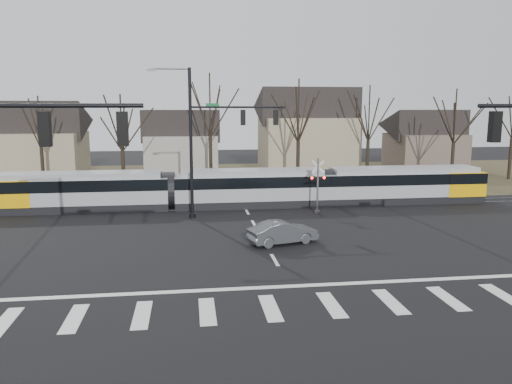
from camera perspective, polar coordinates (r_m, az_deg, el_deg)
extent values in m
plane|color=black|center=(23.41, 2.99, -9.21)|extent=(140.00, 140.00, 0.00)
cube|color=#38331E|center=(54.46, -3.24, 1.59)|extent=(140.00, 28.00, 0.01)
cube|color=silver|center=(20.41, -26.81, -13.12)|extent=(0.60, 2.60, 0.01)
cube|color=silver|center=(19.76, -20.04, -13.41)|extent=(0.60, 2.60, 0.01)
cube|color=silver|center=(19.39, -12.90, -13.51)|extent=(0.60, 2.60, 0.01)
cube|color=silver|center=(19.31, -5.59, -13.40)|extent=(0.60, 2.60, 0.01)
cube|color=silver|center=(19.52, 1.65, -13.09)|extent=(0.60, 2.60, 0.01)
cube|color=silver|center=(20.03, 8.61, -12.60)|extent=(0.60, 2.60, 0.01)
cube|color=silver|center=(20.80, 15.12, -11.98)|extent=(0.60, 2.60, 0.01)
cube|color=silver|center=(21.81, 21.06, -11.27)|extent=(0.60, 2.60, 0.01)
cube|color=silver|center=(23.02, 26.40, -10.54)|extent=(0.60, 2.60, 0.01)
cube|color=silver|center=(21.74, 3.88, -10.69)|extent=(28.00, 0.35, 0.01)
cube|color=silver|center=(25.28, 2.14, -7.75)|extent=(0.18, 2.00, 0.01)
cube|color=silver|center=(29.07, 0.79, -5.44)|extent=(0.18, 2.00, 0.01)
cube|color=silver|center=(32.92, -0.23, -3.65)|extent=(0.18, 2.00, 0.01)
cube|color=silver|center=(36.79, -1.04, -2.25)|extent=(0.18, 2.00, 0.01)
cube|color=silver|center=(40.69, -1.70, -1.11)|extent=(0.18, 2.00, 0.01)
cube|color=silver|center=(44.61, -2.23, -0.17)|extent=(0.18, 2.00, 0.01)
cube|color=silver|center=(48.54, -2.68, 0.62)|extent=(0.18, 2.00, 0.01)
cube|color=silver|center=(52.48, -3.07, 1.29)|extent=(0.18, 2.00, 0.01)
cube|color=#59595E|center=(37.86, -1.24, -1.87)|extent=(90.00, 0.12, 0.06)
cube|color=#59595E|center=(39.22, -1.47, -1.47)|extent=(90.00, 0.12, 0.06)
cube|color=gray|center=(39.09, -19.36, 0.04)|extent=(12.77, 2.75, 2.87)
cube|color=black|center=(39.00, -19.41, 0.88)|extent=(12.79, 2.79, 0.84)
cube|color=#F3AE07|center=(40.33, -26.08, 0.01)|extent=(3.14, 2.81, 1.92)
cube|color=gray|center=(38.56, -0.45, 0.46)|extent=(11.79, 2.75, 2.87)
cube|color=black|center=(38.48, -0.45, 1.31)|extent=(11.81, 2.79, 0.84)
cube|color=gray|center=(41.90, 16.46, 0.79)|extent=(12.77, 2.75, 2.87)
cube|color=black|center=(41.82, 16.50, 1.58)|extent=(12.79, 2.79, 0.84)
cube|color=#F3AE07|center=(44.07, 22.19, 1.01)|extent=(3.14, 2.81, 1.92)
imported|color=#43464A|center=(28.12, 3.09, -4.61)|extent=(3.54, 4.69, 1.30)
cylinder|color=black|center=(16.43, -24.24, 9.00)|extent=(6.50, 0.14, 0.14)
cube|color=black|center=(16.36, -22.98, 6.63)|extent=(0.32, 0.32, 1.05)
sphere|color=#FF0C07|center=(16.35, -23.05, 7.78)|extent=(0.22, 0.22, 0.22)
cube|color=black|center=(15.92, -15.00, 7.00)|extent=(0.32, 0.32, 1.05)
sphere|color=#FF0C07|center=(15.91, -15.05, 8.18)|extent=(0.22, 0.22, 0.22)
cube|color=black|center=(18.85, 25.63, 6.73)|extent=(0.32, 0.32, 1.05)
sphere|color=#FF0C07|center=(18.85, 25.71, 7.74)|extent=(0.22, 0.22, 0.22)
cylinder|color=black|center=(34.36, -7.44, 5.42)|extent=(0.22, 0.22, 10.20)
cylinder|color=black|center=(35.06, -7.27, -2.67)|extent=(0.44, 0.44, 0.30)
cylinder|color=black|center=(34.45, -2.04, 9.67)|extent=(6.50, 0.14, 0.14)
cube|color=#0C5926|center=(34.32, -5.00, 9.89)|extent=(0.90, 0.03, 0.22)
cube|color=black|center=(34.49, -1.49, 8.51)|extent=(0.32, 0.32, 1.05)
sphere|color=#FF0C07|center=(34.48, -1.50, 9.05)|extent=(0.22, 0.22, 0.22)
cube|color=black|center=(34.81, 2.27, 8.51)|extent=(0.32, 0.32, 1.05)
sphere|color=#FF0C07|center=(34.80, 2.28, 9.06)|extent=(0.22, 0.22, 0.22)
cube|color=#59595B|center=(34.45, -11.90, 13.50)|extent=(0.55, 0.22, 0.14)
cylinder|color=#59595B|center=(36.19, 7.06, 0.69)|extent=(0.14, 0.14, 4.00)
cylinder|color=#59595B|center=(36.53, 7.00, -2.25)|extent=(0.36, 0.36, 0.20)
cube|color=silver|center=(36.01, 7.10, 2.90)|extent=(0.95, 0.04, 0.95)
cube|color=silver|center=(36.01, 7.10, 2.90)|extent=(0.95, 0.04, 0.95)
cube|color=black|center=(36.11, 7.08, 1.63)|extent=(1.00, 0.10, 0.12)
sphere|color=#FF0C07|center=(35.92, 6.42, 1.61)|extent=(0.18, 0.18, 0.18)
sphere|color=#FF0C07|center=(36.15, 7.80, 1.63)|extent=(0.18, 0.18, 0.18)
cube|color=gray|center=(58.20, -23.51, 3.80)|extent=(9.00, 8.00, 5.00)
cube|color=gray|center=(58.02, -8.51, 4.22)|extent=(8.00, 7.00, 4.50)
cube|color=gray|center=(56.50, 5.82, 5.15)|extent=(10.00, 8.00, 6.50)
cube|color=brown|center=(63.59, 18.68, 4.28)|extent=(8.00, 7.00, 4.50)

